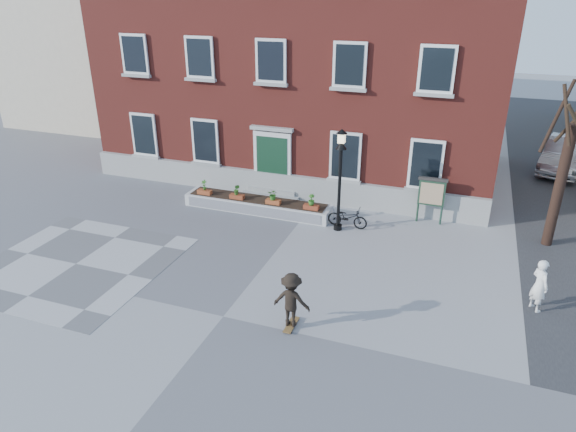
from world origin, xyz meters
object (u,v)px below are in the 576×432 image
at_px(bicycle, 347,217).
at_px(bystander, 539,285).
at_px(parked_car, 565,155).
at_px(lamp_post, 340,166).
at_px(skateboarder, 291,300).
at_px(notice_board, 432,193).

xyz_separation_m(bicycle, bystander, (6.43, -3.53, 0.39)).
xyz_separation_m(bicycle, parked_car, (8.60, 10.13, 0.42)).
height_order(parked_car, lamp_post, lamp_post).
xyz_separation_m(lamp_post, skateboarder, (0.38, -6.37, -1.68)).
bearing_deg(lamp_post, bystander, -25.45).
distance_m(parked_car, bystander, 13.83).
relative_size(bicycle, notice_board, 0.83).
xyz_separation_m(parked_car, notice_board, (-5.68, -8.67, 0.44)).
distance_m(bystander, lamp_post, 7.64).
bearing_deg(parked_car, bicycle, -115.54).
relative_size(bicycle, bystander, 0.97).
bearing_deg(bystander, lamp_post, 30.08).
height_order(bicycle, notice_board, notice_board).
xyz_separation_m(bystander, notice_board, (-3.51, 4.99, 0.46)).
bearing_deg(bystander, notice_board, 0.65).
bearing_deg(bystander, skateboarder, 82.19).
relative_size(parked_car, skateboarder, 3.03).
xyz_separation_m(parked_car, lamp_post, (-8.89, -10.47, 1.71)).
distance_m(bicycle, bystander, 7.35).
relative_size(bicycle, skateboarder, 0.94).
relative_size(bystander, lamp_post, 0.41).
bearing_deg(lamp_post, parked_car, 49.68).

